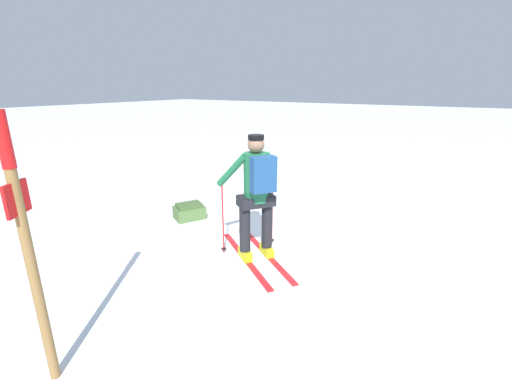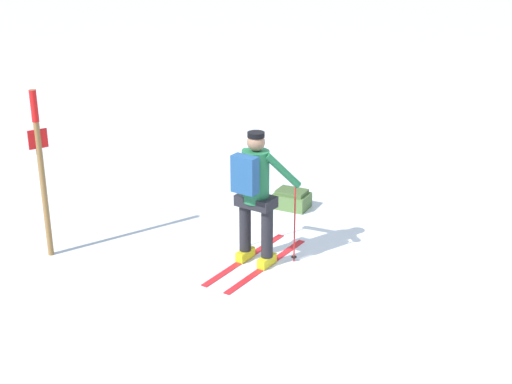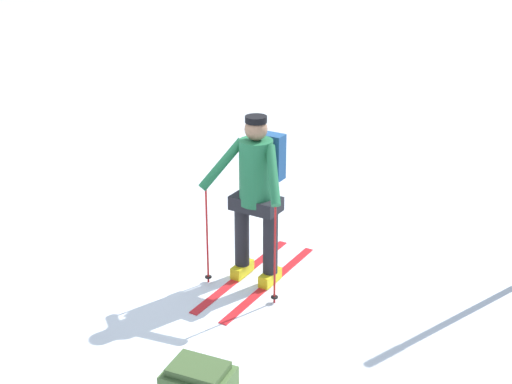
% 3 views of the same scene
% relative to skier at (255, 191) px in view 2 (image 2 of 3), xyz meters
% --- Properties ---
extents(ground_plane, '(80.00, 80.00, 0.00)m').
position_rel_skier_xyz_m(ground_plane, '(-0.74, -0.14, -0.99)').
color(ground_plane, white).
extents(skier, '(1.36, 1.68, 1.74)m').
position_rel_skier_xyz_m(skier, '(0.00, 0.00, 0.00)').
color(skier, red).
rests_on(skier, ground_plane).
extents(dropped_backpack, '(0.64, 0.58, 0.29)m').
position_rel_skier_xyz_m(dropped_backpack, '(-0.60, -1.83, -0.86)').
color(dropped_backpack, '#4C6B38').
rests_on(dropped_backpack, ground_plane).
extents(trail_marker, '(0.22, 0.15, 2.20)m').
position_rel_skier_xyz_m(trail_marker, '(2.67, -0.32, 0.30)').
color(trail_marker, olive).
rests_on(trail_marker, ground_plane).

